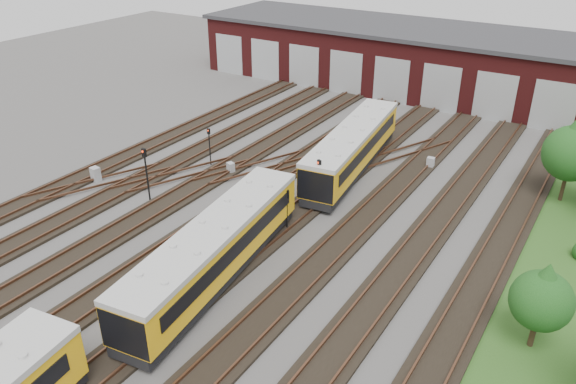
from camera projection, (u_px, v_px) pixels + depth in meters
The scene contains 15 objects.
ground at pixel (171, 281), 29.79m from camera, with size 120.00×120.00×0.00m, color #43413E.
track_network at pixel (176, 273), 30.26m from camera, with size 30.40×70.00×0.33m.
maintenance_shed at pixel (432, 60), 58.33m from camera, with size 51.00×12.50×6.35m.
metro_train at pixel (215, 250), 29.07m from camera, with size 4.42×46.68×2.99m.
signal_mast_0 at pixel (146, 168), 36.66m from camera, with size 0.30×0.28×3.79m.
signal_mast_1 at pixel (209, 142), 42.04m from camera, with size 0.24×0.22×2.94m.
signal_mast_2 at pixel (287, 204), 33.61m from camera, with size 0.27×0.25×2.73m.
signal_mast_3 at pixel (319, 179), 35.46m from camera, with size 0.31×0.30×3.62m.
relay_cabinet_0 at pixel (96, 174), 40.16m from camera, with size 0.63×0.53×1.06m, color #A0A2A5.
relay_cabinet_1 at pixel (231, 168), 41.31m from camera, with size 0.52×0.43×0.87m, color #A0A2A5.
relay_cabinet_2 at pixel (227, 235), 32.92m from camera, with size 0.58×0.48×0.96m, color #A0A2A5.
relay_cabinet_3 at pixel (253, 189), 38.11m from camera, with size 0.66×0.55×1.11m, color #A0A2A5.
relay_cabinet_4 at pixel (430, 163), 42.11m from camera, with size 0.53×0.44×0.88m, color #A0A2A5.
tree_0 at pixel (573, 147), 35.97m from camera, with size 3.66×3.66×6.07m.
tree_3 at pixel (543, 295), 24.10m from camera, with size 2.72×2.72×4.50m.
Camera 1 is at (18.20, -17.20, 17.92)m, focal length 35.00 mm.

